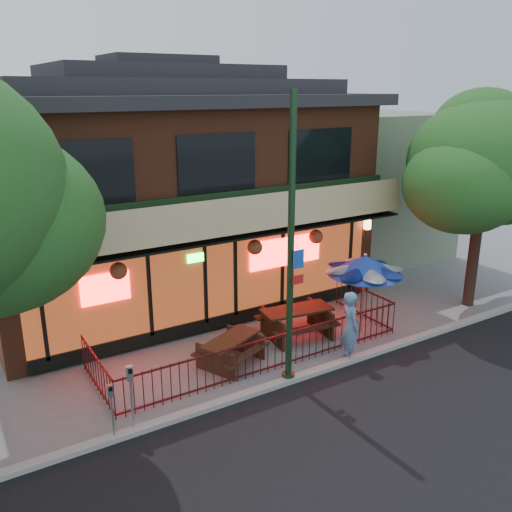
% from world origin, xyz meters
% --- Properties ---
extents(ground, '(80.00, 80.00, 0.00)m').
position_xyz_m(ground, '(0.00, 0.00, 0.00)').
color(ground, gray).
rests_on(ground, ground).
extents(curb, '(80.00, 0.25, 0.12)m').
position_xyz_m(curb, '(0.00, -0.50, 0.06)').
color(curb, '#999993').
rests_on(curb, ground).
extents(restaurant_building, '(12.96, 9.49, 8.05)m').
position_xyz_m(restaurant_building, '(0.00, 7.11, 4.13)').
color(restaurant_building, brown).
rests_on(restaurant_building, ground).
extents(neighbor_building, '(6.00, 7.00, 6.00)m').
position_xyz_m(neighbor_building, '(9.00, 7.70, 3.00)').
color(neighbor_building, slate).
rests_on(neighbor_building, ground).
extents(patio_fence, '(8.44, 2.62, 1.00)m').
position_xyz_m(patio_fence, '(0.00, 0.50, 0.63)').
color(patio_fence, '#440E10').
rests_on(patio_fence, ground).
extents(street_light, '(0.43, 0.32, 7.00)m').
position_xyz_m(street_light, '(0.00, -0.40, 3.15)').
color(street_light, '#16311B').
rests_on(street_light, ground).
extents(street_tree_right, '(4.80, 4.80, 7.02)m').
position_xyz_m(street_tree_right, '(8.04, 0.59, 4.96)').
color(street_tree_right, '#311F18').
rests_on(street_tree_right, ground).
extents(picnic_table_left, '(2.10, 1.90, 0.73)m').
position_xyz_m(picnic_table_left, '(-0.80, 1.10, 0.48)').
color(picnic_table_left, '#3A2315').
rests_on(picnic_table_left, ground).
extents(picnic_table_right, '(2.24, 1.83, 0.88)m').
position_xyz_m(picnic_table_right, '(1.64, 1.53, 0.57)').
color(picnic_table_right, black).
rests_on(picnic_table_right, ground).
extents(patio_umbrella, '(2.16, 2.16, 2.47)m').
position_xyz_m(patio_umbrella, '(3.46, 0.76, 2.11)').
color(patio_umbrella, gray).
rests_on(patio_umbrella, ground).
extents(pedestrian, '(0.64, 0.81, 1.94)m').
position_xyz_m(pedestrian, '(2.01, -0.35, 0.97)').
color(pedestrian, '#557EAA').
rests_on(pedestrian, ground).
extents(parking_meter_near, '(0.17, 0.15, 1.54)m').
position_xyz_m(parking_meter_near, '(-4.00, -0.40, 1.05)').
color(parking_meter_near, '#A0A4A9').
rests_on(parking_meter_near, ground).
extents(parking_meter_far, '(0.13, 0.11, 1.29)m').
position_xyz_m(parking_meter_far, '(-4.45, -0.48, 0.87)').
color(parking_meter_far, gray).
rests_on(parking_meter_far, ground).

